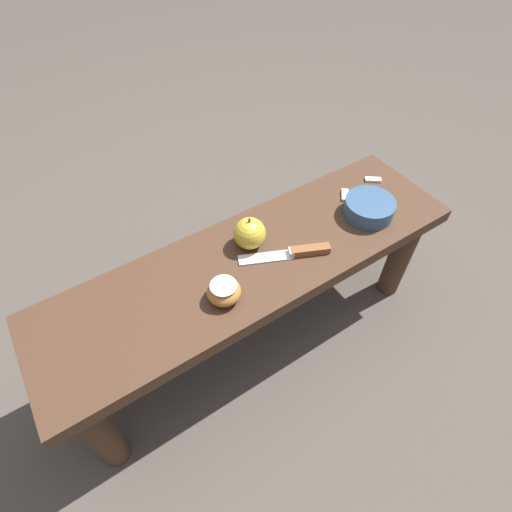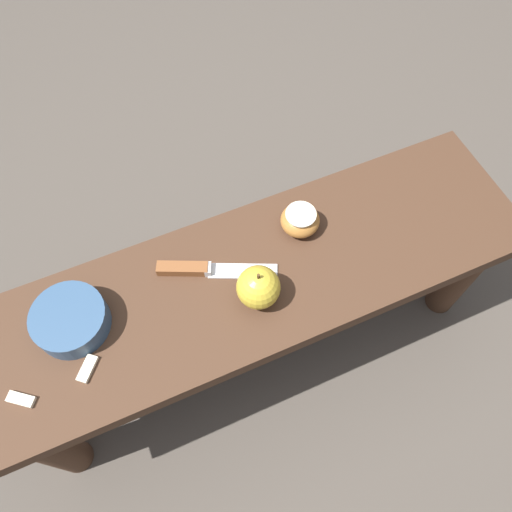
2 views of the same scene
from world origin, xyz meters
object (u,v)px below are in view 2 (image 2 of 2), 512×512
Objects in this scene: apple_cut at (300,220)px; bowl at (71,320)px; wooden_bench at (257,292)px; apple_whole at (258,287)px; knife at (199,269)px.

apple_cut is 0.47m from bowl.
apple_whole is (0.02, 0.04, 0.12)m from wooden_bench.
apple_whole is 0.34m from bowl.
apple_whole is 1.17× the size of apple_cut.
apple_cut is (-0.12, -0.06, 0.11)m from wooden_bench.
bowl is at bearing 3.14° from apple_cut.
apple_whole reaches higher than knife.
apple_cut is at bearing -176.86° from bowl.
apple_whole reaches higher than bowl.
apple_whole is (-0.08, 0.09, 0.03)m from knife.
apple_cut reaches higher than knife.
wooden_bench is at bearing 173.62° from bowl.
apple_whole is at bearing -24.32° from knife.
apple_whole is 0.18m from apple_cut.
apple_whole is at bearing 38.09° from apple_cut.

